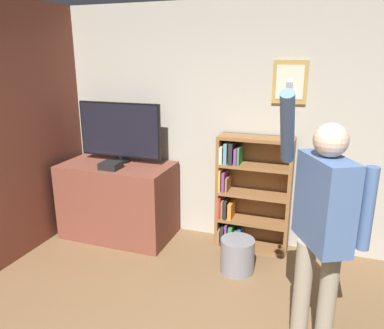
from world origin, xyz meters
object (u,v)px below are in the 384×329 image
television (120,132)px  game_console (111,166)px  person (323,217)px  waste_bin (237,255)px  bookshelf (247,195)px

television → game_console: television is taller
television → game_console: 0.45m
person → waste_bin: person is taller
bookshelf → television: bearing=-175.1°
waste_bin → bookshelf: bearing=92.9°
game_console → television: bearing=97.2°
bookshelf → person: (0.78, -1.37, 0.43)m
television → waste_bin: size_ratio=2.96×
bookshelf → waste_bin: (0.03, -0.56, -0.45)m
person → waste_bin: size_ratio=5.70×
game_console → waste_bin: 1.69m
game_console → bookshelf: bearing=16.2°
television → game_console: size_ratio=4.73×
game_console → person: 2.45m
television → bookshelf: television is taller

